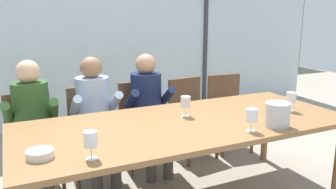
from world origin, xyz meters
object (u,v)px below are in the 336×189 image
Objects in this scene: person_olive_shirt at (32,118)px; wine_glass_center_pour at (291,99)px; person_navy_polo at (149,104)px; chair_near_window_right at (227,106)px; wine_glass_near_bucket at (91,140)px; chair_near_curtain at (31,133)px; chair_center at (141,117)px; ice_bucket_primary at (277,114)px; chair_left_of_center at (91,125)px; tasting_bowl at (40,154)px; wine_glass_by_right_taster at (252,116)px; chair_right_of_center at (189,111)px; dining_table at (186,128)px; person_pale_blue_shirt at (95,111)px; wine_glass_by_left_taster at (186,103)px.

person_olive_shirt reaches higher than wine_glass_center_pour.
wine_glass_center_pour is at bearing -41.55° from person_navy_polo.
person_navy_polo is (-1.07, -0.13, 0.17)m from chair_near_window_right.
chair_near_curtain is at bearing 100.93° from wine_glass_near_bucket.
chair_center is (1.10, 0.03, 0.00)m from chair_near_curtain.
chair_left_of_center is at bearing 129.68° from ice_bucket_primary.
ice_bucket_primary is at bearing -146.08° from wine_glass_center_pour.
chair_near_window_right is 0.74× the size of person_navy_polo.
wine_glass_by_right_taster is at bearing -6.15° from tasting_bowl.
person_navy_polo reaches higher than chair_near_window_right.
person_olive_shirt is 6.93× the size of wine_glass_by_right_taster.
chair_center is 1.00× the size of chair_right_of_center.
wine_glass_by_right_taster reaches higher than chair_near_window_right.
person_navy_polo is 1.53m from wine_glass_near_bucket.
chair_near_window_right is at bearing -5.24° from chair_right_of_center.
chair_near_window_right is (1.08, 0.97, -0.18)m from dining_table.
wine_glass_center_pour is 0.72m from wine_glass_by_right_taster.
chair_left_of_center is at bearing 120.42° from dining_table.
wine_glass_by_right_taster is at bearing -55.71° from person_pale_blue_shirt.
person_olive_shirt is at bearing 138.78° from wine_glass_by_right_taster.
chair_right_of_center is 0.74× the size of person_olive_shirt.
wine_glass_by_right_taster is at bearing -72.98° from chair_center.
person_navy_polo reaches higher than chair_near_curtain.
dining_table is 1.00m from wine_glass_center_pour.
wine_glass_by_left_taster is (0.06, 0.13, 0.18)m from dining_table.
tasting_bowl is at bearing -144.48° from chair_near_window_right.
chair_right_of_center is 0.74× the size of person_navy_polo.
person_olive_shirt reaches higher than tasting_bowl.
dining_table is 0.23m from wine_glass_by_left_taster.
person_pale_blue_shirt is at bearing -176.37° from person_navy_polo.
person_pale_blue_shirt is 0.95m from wine_glass_by_left_taster.
ice_bucket_primary is (0.60, -1.40, 0.33)m from chair_center.
person_navy_polo is at bearing 114.21° from ice_bucket_primary.
wine_glass_near_bucket reaches higher than chair_center.
person_navy_polo reaches higher than wine_glass_by_left_taster.
wine_glass_near_bucket is at bearing -138.17° from chair_near_window_right.
ice_bucket_primary is at bearing -63.61° from chair_center.
wine_glass_near_bucket reaches higher than tasting_bowl.
person_pale_blue_shirt is (0.02, -0.12, 0.17)m from chair_left_of_center.
wine_glass_by_right_taster is at bearing -54.55° from chair_left_of_center.
ice_bucket_primary is at bearing -47.58° from chair_left_of_center.
person_navy_polo is at bearing -13.21° from chair_near_curtain.
chair_near_window_right is 5.10× the size of wine_glass_near_bucket.
wine_glass_by_right_taster is (0.88, -1.38, 0.35)m from chair_left_of_center.
chair_near_curtain is 2.20m from ice_bucket_primary.
wine_glass_by_left_taster is (-1.02, -0.84, 0.35)m from chair_near_window_right.
chair_near_window_right is at bearing 61.14° from wine_glass_by_right_taster.
person_navy_polo is at bearing 89.31° from dining_table.
dining_table is at bearing -87.07° from person_navy_polo.
person_navy_polo is at bearing 103.81° from wine_glass_by_right_taster.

